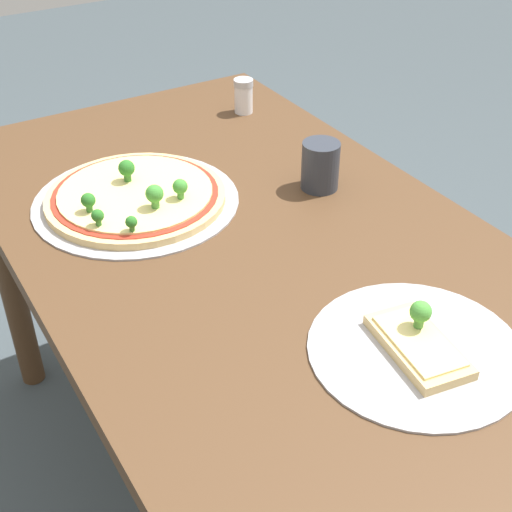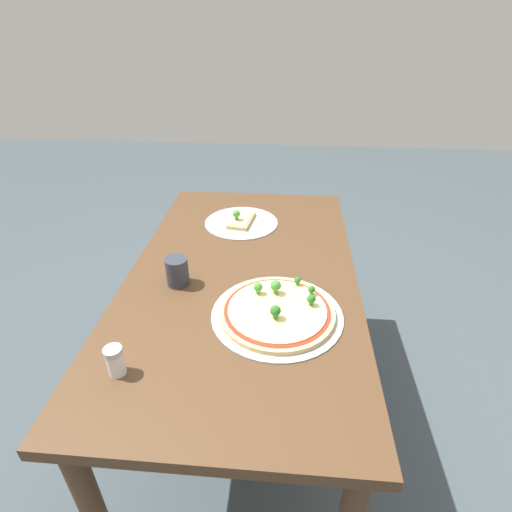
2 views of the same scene
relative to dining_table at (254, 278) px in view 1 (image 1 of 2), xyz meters
name	(u,v)px [view 1 (image 1 of 2)]	position (x,y,z in m)	size (l,w,h in m)	color
ground_plane	(254,491)	(0.00, 0.00, -0.62)	(8.00, 8.00, 0.00)	#3D474C
dining_table	(254,278)	(0.00, 0.00, 0.00)	(1.38, 0.77, 0.71)	#4C331E
pizza_tray_whole	(136,197)	(0.22, 0.13, 0.10)	(0.39, 0.39, 0.07)	#A3A3A8
pizza_tray_slice	(417,346)	(-0.37, -0.05, 0.10)	(0.31, 0.31, 0.07)	#A3A3A8
drinking_cup	(320,166)	(0.09, -0.20, 0.14)	(0.07, 0.07, 0.09)	#2D333D
condiment_shaker	(244,96)	(0.47, -0.26, 0.13)	(0.05, 0.05, 0.08)	silver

